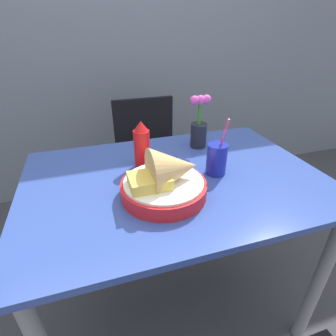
{
  "coord_description": "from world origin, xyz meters",
  "views": [
    {
      "loc": [
        -0.29,
        -0.81,
        1.28
      ],
      "look_at": [
        -0.04,
        -0.03,
        0.82
      ],
      "focal_mm": 28.0,
      "sensor_mm": 36.0,
      "label": 1
    }
  ],
  "objects_px": {
    "drink_cup": "(216,160)",
    "flower_vase": "(199,127)",
    "ketchup_bottle": "(142,145)",
    "chair_far_window": "(148,153)",
    "food_basket": "(167,179)"
  },
  "relations": [
    {
      "from": "ketchup_bottle",
      "to": "drink_cup",
      "type": "relative_size",
      "value": 0.83
    },
    {
      "from": "food_basket",
      "to": "flower_vase",
      "type": "bearing_deg",
      "value": 52.38
    },
    {
      "from": "ketchup_bottle",
      "to": "drink_cup",
      "type": "height_order",
      "value": "drink_cup"
    },
    {
      "from": "drink_cup",
      "to": "flower_vase",
      "type": "distance_m",
      "value": 0.26
    },
    {
      "from": "ketchup_bottle",
      "to": "drink_cup",
      "type": "distance_m",
      "value": 0.3
    },
    {
      "from": "chair_far_window",
      "to": "flower_vase",
      "type": "relative_size",
      "value": 3.55
    },
    {
      "from": "chair_far_window",
      "to": "drink_cup",
      "type": "distance_m",
      "value": 0.84
    },
    {
      "from": "ketchup_bottle",
      "to": "flower_vase",
      "type": "xyz_separation_m",
      "value": [
        0.29,
        0.11,
        0.01
      ]
    },
    {
      "from": "chair_far_window",
      "to": "food_basket",
      "type": "distance_m",
      "value": 0.93
    },
    {
      "from": "flower_vase",
      "to": "chair_far_window",
      "type": "bearing_deg",
      "value": 103.34
    },
    {
      "from": "ketchup_bottle",
      "to": "flower_vase",
      "type": "relative_size",
      "value": 0.79
    },
    {
      "from": "food_basket",
      "to": "ketchup_bottle",
      "type": "height_order",
      "value": "ketchup_bottle"
    },
    {
      "from": "drink_cup",
      "to": "flower_vase",
      "type": "height_order",
      "value": "flower_vase"
    },
    {
      "from": "chair_far_window",
      "to": "ketchup_bottle",
      "type": "relative_size",
      "value": 4.47
    },
    {
      "from": "food_basket",
      "to": "flower_vase",
      "type": "xyz_separation_m",
      "value": [
        0.26,
        0.33,
        0.04
      ]
    }
  ]
}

